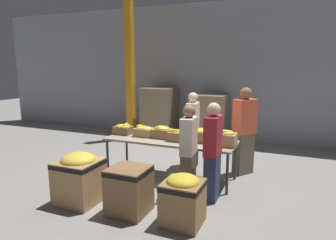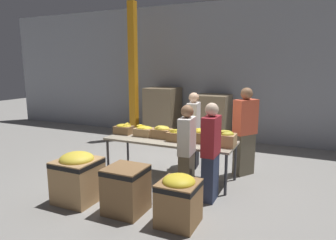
{
  "view_description": "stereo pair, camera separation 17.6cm",
  "coord_description": "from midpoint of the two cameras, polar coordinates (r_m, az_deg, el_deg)",
  "views": [
    {
      "loc": [
        2.16,
        -5.26,
        2.21
      ],
      "look_at": [
        -0.1,
        0.13,
        1.13
      ],
      "focal_mm": 32.0,
      "sensor_mm": 36.0,
      "label": 1
    },
    {
      "loc": [
        2.33,
        -5.19,
        2.21
      ],
      "look_at": [
        -0.1,
        0.13,
        1.13
      ],
      "focal_mm": 32.0,
      "sensor_mm": 36.0,
      "label": 2
    }
  ],
  "objects": [
    {
      "name": "donation_bin_2",
      "position": [
        4.31,
        3.26,
        -14.65
      ],
      "size": [
        0.54,
        0.54,
        0.73
      ],
      "color": "olive",
      "rests_on": "ground_plane"
    },
    {
      "name": "wall_back",
      "position": [
        9.03,
        10.23,
        8.93
      ],
      "size": [
        16.0,
        0.08,
        4.0
      ],
      "color": "#9399A3",
      "rests_on": "ground_plane"
    },
    {
      "name": "banana_box_2",
      "position": [
        5.96,
        -0.32,
        -2.24
      ],
      "size": [
        0.37,
        0.28,
        0.25
      ],
      "color": "olive",
      "rests_on": "sorting_table"
    },
    {
      "name": "volunteer_0",
      "position": [
        6.5,
        5.62,
        -2.03
      ],
      "size": [
        0.28,
        0.46,
        1.64
      ],
      "rotation": [
        0.0,
        0.0,
        -1.44
      ],
      "color": "black",
      "rests_on": "ground_plane"
    },
    {
      "name": "volunteer_2",
      "position": [
        6.23,
        15.22,
        -2.24
      ],
      "size": [
        0.47,
        0.53,
        1.78
      ],
      "rotation": [
        0.0,
        0.0,
        -2.18
      ],
      "color": "#6B604C",
      "rests_on": "ground_plane"
    },
    {
      "name": "donation_bin_0",
      "position": [
        5.15,
        -15.88,
        -10.11
      ],
      "size": [
        0.65,
        0.65,
        0.83
      ],
      "color": "tan",
      "rests_on": "ground_plane"
    },
    {
      "name": "ground_plane",
      "position": [
        6.1,
        1.2,
        -10.81
      ],
      "size": [
        30.0,
        30.0,
        0.0
      ],
      "primitive_type": "plane",
      "color": "gray"
    },
    {
      "name": "volunteer_3",
      "position": [
        5.05,
        4.59,
        -6.05
      ],
      "size": [
        0.25,
        0.44,
        1.57
      ],
      "rotation": [
        0.0,
        0.0,
        1.66
      ],
      "color": "#6B604C",
      "rests_on": "ground_plane"
    },
    {
      "name": "pallet_stack_0",
      "position": [
        8.57,
        9.04,
        0.05
      ],
      "size": [
        0.99,
        0.99,
        1.39
      ],
      "color": "olive",
      "rests_on": "ground_plane"
    },
    {
      "name": "banana_box_4",
      "position": [
        5.68,
        7.43,
        -2.89
      ],
      "size": [
        0.37,
        0.33,
        0.27
      ],
      "color": "olive",
      "rests_on": "sorting_table"
    },
    {
      "name": "sorting_table",
      "position": [
        5.88,
        1.23,
        -4.19
      ],
      "size": [
        2.55,
        0.88,
        0.78
      ],
      "color": "#9E937F",
      "rests_on": "ground_plane"
    },
    {
      "name": "volunteer_1",
      "position": [
        4.94,
        9.16,
        -6.2
      ],
      "size": [
        0.22,
        0.44,
        1.63
      ],
      "rotation": [
        0.0,
        0.0,
        1.58
      ],
      "color": "#2D3856",
      "rests_on": "ground_plane"
    },
    {
      "name": "banana_box_1",
      "position": [
        6.15,
        -3.74,
        -2.07
      ],
      "size": [
        0.37,
        0.3,
        0.23
      ],
      "color": "tan",
      "rests_on": "sorting_table"
    },
    {
      "name": "donation_bin_1",
      "position": [
        4.66,
        -6.89,
        -12.75
      ],
      "size": [
        0.57,
        0.57,
        0.71
      ],
      "color": "olive",
      "rests_on": "ground_plane"
    },
    {
      "name": "support_pillar",
      "position": [
        8.98,
        -6.08,
        9.03
      ],
      "size": [
        0.21,
        0.21,
        4.0
      ],
      "color": "orange",
      "rests_on": "ground_plane"
    },
    {
      "name": "banana_box_5",
      "position": [
        5.48,
        11.69,
        -3.41
      ],
      "size": [
        0.37,
        0.33,
        0.29
      ],
      "color": "tan",
      "rests_on": "sorting_table"
    },
    {
      "name": "banana_box_3",
      "position": [
        5.74,
        2.79,
        -2.92
      ],
      "size": [
        0.39,
        0.3,
        0.23
      ],
      "color": "olive",
      "rests_on": "sorting_table"
    },
    {
      "name": "pallet_stack_1",
      "position": [
        9.11,
        -0.47,
        1.25
      ],
      "size": [
        0.98,
        0.98,
        1.54
      ],
      "color": "olive",
      "rests_on": "ground_plane"
    },
    {
      "name": "banana_box_0",
      "position": [
        6.38,
        -7.63,
        -1.64
      ],
      "size": [
        0.37,
        0.32,
        0.23
      ],
      "color": "olive",
      "rests_on": "sorting_table"
    }
  ]
}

